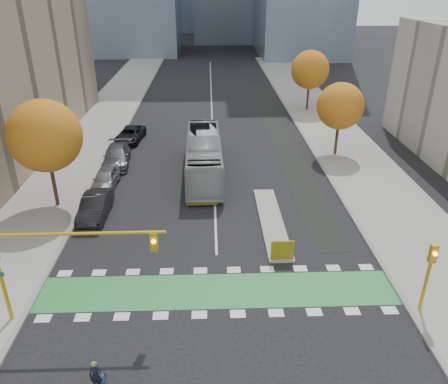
{
  "coord_description": "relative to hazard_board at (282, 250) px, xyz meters",
  "views": [
    {
      "loc": [
        -0.32,
        -17.9,
        15.68
      ],
      "look_at": [
        0.57,
        7.89,
        3.0
      ],
      "focal_mm": 35.0,
      "sensor_mm": 36.0,
      "label": 1
    }
  ],
  "objects": [
    {
      "name": "bus",
      "position": [
        -4.86,
        13.37,
        0.95
      ],
      "size": [
        3.16,
        12.64,
        3.51
      ],
      "primitive_type": "imported",
      "rotation": [
        0.0,
        0.0,
        0.02
      ],
      "color": "#A0A6A8",
      "rests_on": "ground"
    },
    {
      "name": "parked_car_a",
      "position": [
        -13.0,
        11.03,
        -0.02
      ],
      "size": [
        1.91,
        4.58,
        1.55
      ],
      "primitive_type": "imported",
      "rotation": [
        0.0,
        0.0,
        -0.02
      ],
      "color": "gray",
      "rests_on": "ground"
    },
    {
      "name": "centre_line",
      "position": [
        -4.0,
        35.8,
        -0.8
      ],
      "size": [
        0.15,
        70.0,
        0.01
      ],
      "primitive_type": "cube",
      "color": "silver",
      "rests_on": "ground"
    },
    {
      "name": "sidewalk_west",
      "position": [
        -17.5,
        15.8,
        -0.73
      ],
      "size": [
        7.0,
        120.0,
        0.15
      ],
      "primitive_type": "cube",
      "color": "gray",
      "rests_on": "ground"
    },
    {
      "name": "parked_car_b",
      "position": [
        -12.69,
        6.03,
        0.03
      ],
      "size": [
        1.79,
        5.03,
        1.65
      ],
      "primitive_type": "imported",
      "rotation": [
        0.0,
        0.0,
        -0.01
      ],
      "color": "black",
      "rests_on": "ground"
    },
    {
      "name": "hazard_board",
      "position": [
        0.0,
        0.0,
        0.0
      ],
      "size": [
        1.4,
        0.12,
        1.3
      ],
      "primitive_type": "cube",
      "color": "yellow",
      "rests_on": "median_island"
    },
    {
      "name": "tree_east_near",
      "position": [
        8.0,
        17.8,
        4.06
      ],
      "size": [
        4.4,
        4.4,
        7.08
      ],
      "color": "#332114",
      "rests_on": "ground"
    },
    {
      "name": "curb_west",
      "position": [
        -14.0,
        15.8,
        -0.73
      ],
      "size": [
        0.3,
        120.0,
        0.16
      ],
      "primitive_type": "cube",
      "color": "gray",
      "rests_on": "ground"
    },
    {
      "name": "bike_lane_paint",
      "position": [
        3.5,
        25.8,
        -0.8
      ],
      "size": [
        2.5,
        50.0,
        0.01
      ],
      "primitive_type": "cube",
      "color": "black",
      "rests_on": "ground"
    },
    {
      "name": "traffic_signal_east",
      "position": [
        6.5,
        -4.71,
        1.93
      ],
      "size": [
        0.35,
        0.43,
        4.1
      ],
      "color": "#BF9914",
      "rests_on": "ground"
    },
    {
      "name": "tree_west",
      "position": [
        -16.0,
        7.8,
        4.82
      ],
      "size": [
        5.2,
        5.2,
        8.22
      ],
      "color": "#332114",
      "rests_on": "ground"
    },
    {
      "name": "traffic_signal_west",
      "position": [
        -11.93,
        -4.71,
        3.23
      ],
      "size": [
        8.53,
        0.56,
        5.2
      ],
      "color": "#BF9914",
      "rests_on": "ground"
    },
    {
      "name": "parked_car_d",
      "position": [
        -12.77,
        22.55,
        -0.08
      ],
      "size": [
        3.0,
        5.43,
        1.44
      ],
      "primitive_type": "imported",
      "rotation": [
        0.0,
        0.0,
        -0.12
      ],
      "color": "black",
      "rests_on": "ground"
    },
    {
      "name": "bike_crossing",
      "position": [
        -4.0,
        -2.7,
        -0.79
      ],
      "size": [
        20.0,
        3.0,
        0.01
      ],
      "primitive_type": "cube",
      "color": "#2C873E",
      "rests_on": "ground"
    },
    {
      "name": "parked_car_c",
      "position": [
        -13.0,
        16.03,
        0.03
      ],
      "size": [
        2.79,
        5.87,
        1.65
      ],
      "primitive_type": "imported",
      "rotation": [
        0.0,
        0.0,
        0.09
      ],
      "color": "#525358",
      "rests_on": "ground"
    },
    {
      "name": "tree_east_far",
      "position": [
        8.5,
        33.8,
        4.44
      ],
      "size": [
        4.8,
        4.8,
        7.65
      ],
      "color": "#332114",
      "rests_on": "ground"
    },
    {
      "name": "sidewalk_east",
      "position": [
        9.5,
        15.8,
        -0.73
      ],
      "size": [
        7.0,
        120.0,
        0.15
      ],
      "primitive_type": "cube",
      "color": "gray",
      "rests_on": "ground"
    },
    {
      "name": "curb_east",
      "position": [
        6.0,
        15.8,
        -0.73
      ],
      "size": [
        0.3,
        120.0,
        0.16
      ],
      "primitive_type": "cube",
      "color": "gray",
      "rests_on": "ground"
    },
    {
      "name": "ground",
      "position": [
        -4.0,
        -4.2,
        -0.8
      ],
      "size": [
        300.0,
        300.0,
        0.0
      ],
      "primitive_type": "plane",
      "color": "black",
      "rests_on": "ground"
    },
    {
      "name": "median_island",
      "position": [
        0.0,
        4.8,
        -0.72
      ],
      "size": [
        1.6,
        10.0,
        0.16
      ],
      "primitive_type": "cube",
      "color": "gray",
      "rests_on": "ground"
    },
    {
      "name": "cyclist",
      "position": [
        -9.1,
        -9.31,
        -0.16
      ],
      "size": [
        0.83,
        1.74,
        1.92
      ],
      "rotation": [
        0.0,
        0.0,
        -0.16
      ],
      "color": "navy",
      "rests_on": "ground"
    }
  ]
}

